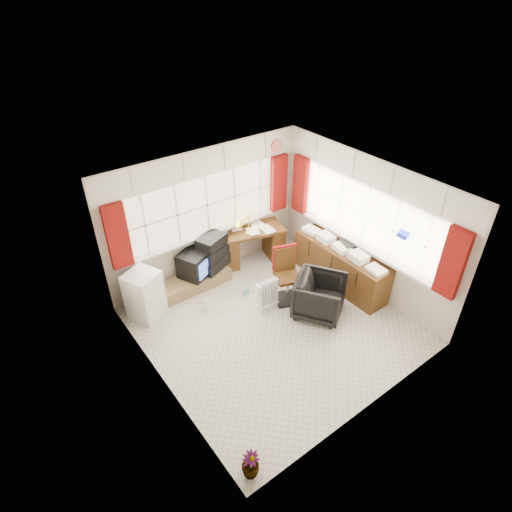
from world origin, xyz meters
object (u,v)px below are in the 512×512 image
(desk_lamp, at_px, (248,219))
(desk, at_px, (251,243))
(crt_tv, at_px, (195,264))
(tv_bench, at_px, (194,282))
(radiator, at_px, (268,296))
(mini_fridge, at_px, (144,295))
(task_chair, at_px, (286,271))
(credenza, at_px, (340,265))
(office_chair, at_px, (320,296))

(desk_lamp, bearing_deg, desk, 35.10)
(crt_tv, bearing_deg, tv_bench, -167.51)
(desk_lamp, xyz_separation_m, tv_bench, (-1.26, 0.02, -0.92))
(radiator, relative_size, mini_fridge, 0.66)
(task_chair, relative_size, crt_tv, 1.53)
(task_chair, relative_size, credenza, 0.52)
(desk_lamp, bearing_deg, crt_tv, 178.27)
(desk_lamp, distance_m, office_chair, 2.02)
(desk, xyz_separation_m, credenza, (0.88, -1.60, -0.01))
(radiator, bearing_deg, desk_lamp, 68.62)
(tv_bench, bearing_deg, desk, 3.19)
(radiator, bearing_deg, office_chair, -47.60)
(task_chair, xyz_separation_m, tv_bench, (-1.21, 1.21, -0.42))
(office_chair, bearing_deg, desk_lamp, 59.62)
(tv_bench, bearing_deg, mini_fridge, -170.44)
(radiator, bearing_deg, credenza, -9.50)
(desk_lamp, relative_size, crt_tv, 0.69)
(task_chair, bearing_deg, desk, 81.44)
(office_chair, relative_size, mini_fridge, 0.95)
(desk, relative_size, office_chair, 1.70)
(office_chair, height_order, credenza, credenza)
(desk, height_order, credenza, credenza)
(desk_lamp, relative_size, radiator, 0.83)
(desk, distance_m, task_chair, 1.31)
(desk_lamp, xyz_separation_m, office_chair, (0.11, -1.90, -0.68))
(office_chair, relative_size, crt_tv, 1.20)
(task_chair, height_order, office_chair, task_chair)
(desk_lamp, distance_m, mini_fridge, 2.37)
(desk, bearing_deg, office_chair, -90.88)
(task_chair, bearing_deg, tv_bench, 134.85)
(credenza, relative_size, mini_fridge, 2.33)
(crt_tv, height_order, mini_fridge, mini_fridge)
(desk_lamp, xyz_separation_m, credenza, (1.02, -1.50, -0.65))
(tv_bench, height_order, crt_tv, crt_tv)
(radiator, xyz_separation_m, mini_fridge, (-1.79, 1.10, 0.20))
(task_chair, bearing_deg, mini_fridge, 154.90)
(task_chair, bearing_deg, desk_lamp, 87.39)
(radiator, height_order, mini_fridge, mini_fridge)
(desk, bearing_deg, mini_fridge, -174.11)
(task_chair, height_order, radiator, task_chair)
(desk, relative_size, tv_bench, 0.99)
(tv_bench, distance_m, crt_tv, 0.37)
(radiator, xyz_separation_m, tv_bench, (-0.77, 1.27, -0.10))
(mini_fridge, bearing_deg, task_chair, -25.10)
(task_chair, relative_size, tv_bench, 0.74)
(office_chair, distance_m, tv_bench, 2.37)
(office_chair, bearing_deg, credenza, -9.77)
(desk, relative_size, task_chair, 1.33)
(radiator, xyz_separation_m, crt_tv, (-0.70, 1.28, 0.26))
(credenza, bearing_deg, mini_fridge, 157.74)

